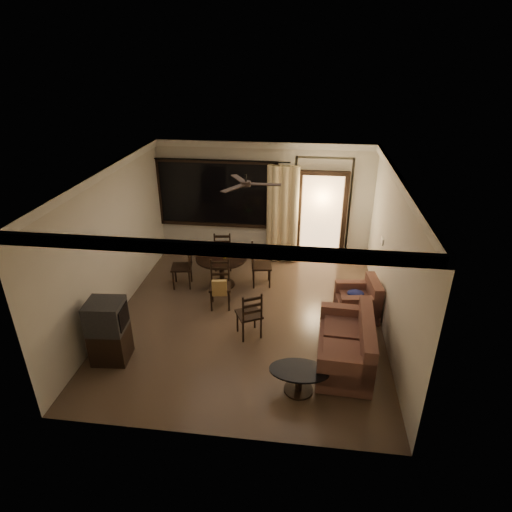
# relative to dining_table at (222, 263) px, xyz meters

# --- Properties ---
(ground) EXTENTS (5.50, 5.50, 0.00)m
(ground) POSITION_rel_dining_table_xyz_m (0.72, -1.23, -0.54)
(ground) COLOR #7F6651
(ground) RESTS_ON ground
(room_shell) EXTENTS (5.50, 6.70, 5.50)m
(room_shell) POSITION_rel_dining_table_xyz_m (1.32, 0.55, 1.29)
(room_shell) COLOR beige
(room_shell) RESTS_ON ground
(dining_table) EXTENTS (1.08, 1.08, 0.90)m
(dining_table) POSITION_rel_dining_table_xyz_m (0.00, 0.00, 0.00)
(dining_table) COLOR black
(dining_table) RESTS_ON ground
(dining_chair_west) EXTENTS (0.48, 0.48, 0.95)m
(dining_chair_west) POSITION_rel_dining_table_xyz_m (-0.83, -0.14, -0.25)
(dining_chair_west) COLOR black
(dining_chair_west) RESTS_ON ground
(dining_chair_east) EXTENTS (0.48, 0.48, 0.95)m
(dining_chair_east) POSITION_rel_dining_table_xyz_m (0.82, 0.13, -0.25)
(dining_chair_east) COLOR black
(dining_chair_east) RESTS_ON ground
(dining_chair_south) EXTENTS (0.48, 0.53, 0.95)m
(dining_chair_south) POSITION_rel_dining_table_xyz_m (0.14, -0.85, -0.23)
(dining_chair_south) COLOR black
(dining_chair_south) RESTS_ON ground
(dining_chair_north) EXTENTS (0.48, 0.48, 0.95)m
(dining_chair_north) POSITION_rel_dining_table_xyz_m (-0.13, 0.77, -0.25)
(dining_chair_north) COLOR black
(dining_chair_north) RESTS_ON ground
(tv_cabinet) EXTENTS (0.62, 0.56, 1.09)m
(tv_cabinet) POSITION_rel_dining_table_xyz_m (-1.32, -2.63, 0.01)
(tv_cabinet) COLOR black
(tv_cabinet) RESTS_ON ground
(sofa) EXTENTS (0.91, 1.61, 0.84)m
(sofa) POSITION_rel_dining_table_xyz_m (2.52, -2.29, -0.20)
(sofa) COLOR #4B2523
(sofa) RESTS_ON ground
(armchair) EXTENTS (0.83, 0.83, 0.75)m
(armchair) POSITION_rel_dining_table_xyz_m (2.82, -0.85, -0.23)
(armchair) COLOR #4B2523
(armchair) RESTS_ON ground
(coffee_table) EXTENTS (0.90, 0.54, 0.39)m
(coffee_table) POSITION_rel_dining_table_xyz_m (1.76, -2.99, -0.27)
(coffee_table) COLOR black
(coffee_table) RESTS_ON ground
(side_chair) EXTENTS (0.55, 0.55, 0.92)m
(side_chair) POSITION_rel_dining_table_xyz_m (0.83, -1.72, -0.26)
(side_chair) COLOR black
(side_chair) RESTS_ON ground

